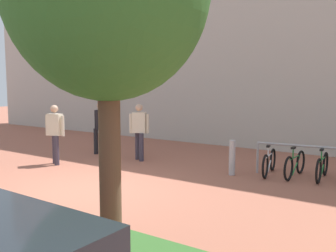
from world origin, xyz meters
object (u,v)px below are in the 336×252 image
(bike_rack_cluster, at_px, (322,166))
(person_shirt_blue, at_px, (139,128))
(bollard_steel, at_px, (232,158))
(person_shirt_white, at_px, (55,131))
(person_suited_dark, at_px, (100,124))

(bike_rack_cluster, height_order, person_shirt_blue, person_shirt_blue)
(person_shirt_blue, bearing_deg, bike_rack_cluster, 7.00)
(bollard_steel, bearing_deg, bike_rack_cluster, 20.87)
(bollard_steel, distance_m, person_shirt_white, 5.09)
(bollard_steel, distance_m, person_suited_dark, 4.92)
(bollard_steel, relative_size, person_suited_dark, 0.52)
(person_shirt_white, relative_size, person_shirt_blue, 1.00)
(person_shirt_white, height_order, person_shirt_blue, same)
(bike_rack_cluster, distance_m, person_shirt_blue, 5.23)
(person_shirt_white, distance_m, person_shirt_blue, 2.45)
(person_suited_dark, bearing_deg, bollard_steel, -3.04)
(bollard_steel, xyz_separation_m, person_suited_dark, (-4.89, 0.26, 0.53))
(bollard_steel, distance_m, person_shirt_blue, 3.18)
(person_shirt_white, distance_m, person_suited_dark, 1.95)
(bollard_steel, relative_size, person_shirt_blue, 0.52)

